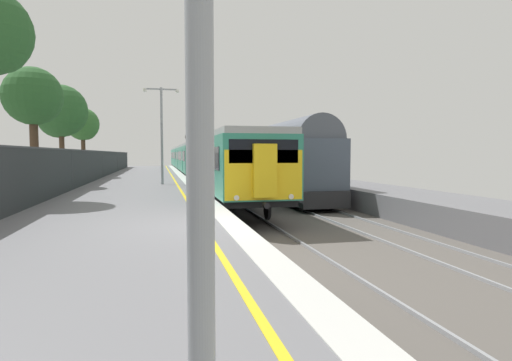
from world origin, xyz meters
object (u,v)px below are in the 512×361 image
speed_limit_sign (191,152)px  platform_lamp_mid (162,127)px  signal_gantry (195,126)px  background_tree_right (35,99)px  background_tree_left (60,113)px  freight_train_adjacent_track (230,156)px  commuter_train_at_platform (194,159)px  background_tree_back (83,126)px

speed_limit_sign → platform_lamp_mid: (-1.41, 3.41, 1.43)m
signal_gantry → background_tree_right: bearing=171.9°
platform_lamp_mid → background_tree_left: bearing=126.7°
speed_limit_sign → freight_train_adjacent_track: bearing=76.2°
freight_train_adjacent_track → signal_gantry: 22.31m
speed_limit_sign → platform_lamp_mid: 3.96m
freight_train_adjacent_track → commuter_train_at_platform: bearing=-153.9°
commuter_train_at_platform → freight_train_adjacent_track: size_ratio=1.09×
platform_lamp_mid → background_tree_back: bearing=112.0°
signal_gantry → background_tree_right: 8.62m
background_tree_right → freight_train_adjacent_track: bearing=55.6°
commuter_train_at_platform → background_tree_back: background_tree_back is taller
platform_lamp_mid → background_tree_right: bearing=179.9°
commuter_train_at_platform → signal_gantry: 19.75m
speed_limit_sign → platform_lamp_mid: bearing=112.5°
background_tree_left → freight_train_adjacent_track: bearing=35.2°
freight_train_adjacent_track → background_tree_back: bearing=-167.3°
background_tree_left → background_tree_back: size_ratio=1.16×
freight_train_adjacent_track → signal_gantry: bearing=-104.3°
background_tree_left → speed_limit_sign: bearing=-56.5°
commuter_train_at_platform → background_tree_right: bearing=-118.3°
commuter_train_at_platform → signal_gantry: (-1.48, -19.59, 2.04)m
background_tree_left → background_tree_back: background_tree_left is taller
freight_train_adjacent_track → background_tree_back: size_ratio=9.17×
platform_lamp_mid → signal_gantry: bearing=-34.0°
platform_lamp_mid → freight_train_adjacent_track: bearing=70.4°
commuter_train_at_platform → speed_limit_sign: 21.89m
platform_lamp_mid → background_tree_right: background_tree_right is taller
speed_limit_sign → background_tree_right: background_tree_right is taller
background_tree_back → speed_limit_sign: bearing=-67.9°
background_tree_left → background_tree_right: (0.80, -9.97, -0.13)m
signal_gantry → speed_limit_sign: size_ratio=1.84×
platform_lamp_mid → background_tree_right: 6.80m
freight_train_adjacent_track → background_tree_right: bearing=-124.4°
signal_gantry → speed_limit_sign: (-0.36, -2.21, -1.47)m
background_tree_left → background_tree_right: 10.00m
speed_limit_sign → platform_lamp_mid: size_ratio=0.52×
freight_train_adjacent_track → signal_gantry: size_ratio=10.33×
freight_train_adjacent_track → speed_limit_sign: bearing=-103.8°
freight_train_adjacent_track → platform_lamp_mid: size_ratio=9.94×
platform_lamp_mid → commuter_train_at_platform: bearing=80.0°
commuter_train_at_platform → background_tree_left: bearing=-141.8°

